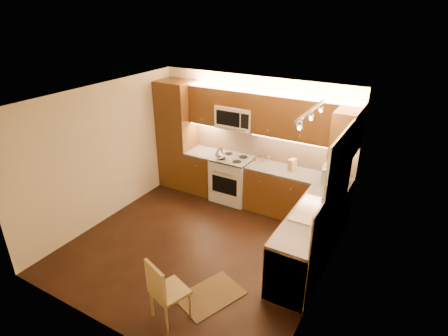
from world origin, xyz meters
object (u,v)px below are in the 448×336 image
Objects in this scene: toaster_oven at (335,175)px; soap_bottle at (341,187)px; microwave at (236,117)px; dining_chair at (170,290)px; stove at (232,179)px; kettle at (220,154)px; knife_block at (292,165)px; sink at (314,207)px.

toaster_oven is 0.40m from soap_bottle.
microwave is 3.61m from dining_chair.
stove is 2.28m from soap_bottle.
stove is at bearing -175.13° from soap_bottle.
kettle reaches higher than stove.
dining_chair is at bearing -75.91° from microwave.
microwave reaches higher than knife_block.
knife_block is (1.40, 0.26, -0.03)m from kettle.
sink is 4.37× the size of soap_bottle.
knife_block is (-0.80, 1.21, 0.03)m from sink.
sink is at bearing -32.21° from microwave.
microwave is 3.37× the size of kettle.
microwave is 1.40m from knife_block.
toaster_oven reaches higher than stove.
kettle is at bearing 128.50° from dining_chair.
microwave is (0.00, 0.14, 1.26)m from stove.
kettle is at bearing 175.59° from toaster_oven.
stove is 1.21× the size of microwave.
knife_block is (1.20, -0.05, -0.71)m from microwave.
toaster_oven is at bearing -3.50° from microwave.
knife_block reaches higher than stove.
dining_chair reaches higher than stove.
toaster_oven is at bearing 131.82° from soap_bottle.
kettle reaches higher than dining_chair.
microwave reaches higher than stove.
stove is 2.16× the size of toaster_oven.
toaster_oven is at bearing 9.92° from knife_block.
dining_chair is at bearing -119.88° from toaster_oven.
toaster_oven reaches higher than kettle.
toaster_oven reaches higher than soap_bottle.
microwave is 2.12m from toaster_oven.
knife_block is 1.07m from soap_bottle.
sink is (2.00, -1.26, -0.74)m from microwave.
stove is 3.25m from dining_chair.
stove is at bearing 124.24° from dining_chair.
stove is 0.63m from kettle.
stove is 4.68× the size of soap_bottle.
stove is at bearing -90.00° from microwave.
microwave is at bearing -178.55° from soap_bottle.
toaster_oven is 0.80m from knife_block.
dining_chair is (-1.18, -3.16, -0.57)m from toaster_oven.
knife_block is at bearing -2.39° from microwave.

